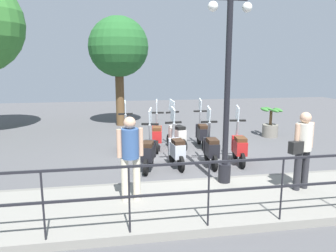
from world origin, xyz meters
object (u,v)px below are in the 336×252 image
at_px(pedestrian_distant, 130,152).
at_px(scooter_far_3, 126,137).
at_px(scooter_far_0, 202,133).
at_px(scooter_far_2, 157,135).
at_px(tree_distant, 119,48).
at_px(scooter_near_1, 211,148).
at_px(scooter_near_3, 149,151).
at_px(lamp_post_near, 227,98).
at_px(pedestrian_with_bag, 303,145).
at_px(scooter_near_0, 239,146).
at_px(potted_palm, 270,125).
at_px(scooter_far_1, 177,134).
at_px(scooter_near_2, 176,149).

height_order(pedestrian_distant, scooter_far_3, pedestrian_distant).
bearing_deg(scooter_far_0, scooter_far_2, 96.48).
height_order(tree_distant, scooter_near_1, tree_distant).
relative_size(pedestrian_distant, scooter_far_0, 1.03).
xyz_separation_m(scooter_near_1, scooter_far_2, (1.80, 1.18, 0.00)).
relative_size(pedestrian_distant, scooter_near_3, 1.03).
xyz_separation_m(lamp_post_near, pedestrian_with_bag, (-0.65, -1.38, -0.89)).
distance_m(pedestrian_with_bag, pedestrian_distant, 3.42).
bearing_deg(lamp_post_near, scooter_near_3, 44.32).
height_order(pedestrian_distant, scooter_near_1, pedestrian_distant).
distance_m(tree_distant, scooter_far_3, 5.15).
bearing_deg(scooter_far_0, pedestrian_distant, 151.74).
bearing_deg(scooter_near_0, potted_palm, -30.79).
distance_m(scooter_near_0, scooter_far_1, 2.22).
height_order(pedestrian_with_bag, scooter_near_0, pedestrian_with_bag).
bearing_deg(pedestrian_with_bag, tree_distant, 5.46).
bearing_deg(scooter_near_3, potted_palm, -42.56).
bearing_deg(scooter_near_1, lamp_post_near, 176.79).
height_order(lamp_post_near, scooter_far_2, lamp_post_near).
xyz_separation_m(lamp_post_near, scooter_near_1, (1.56, -0.18, -1.49)).
xyz_separation_m(tree_distant, scooter_far_3, (-4.34, -0.05, -2.78)).
distance_m(potted_palm, scooter_far_1, 3.85).
bearing_deg(scooter_near_0, scooter_far_1, 46.28).
bearing_deg(scooter_near_2, scooter_far_2, 3.21).
distance_m(scooter_near_0, scooter_far_2, 2.64).
distance_m(scooter_near_2, scooter_far_1, 1.79).
relative_size(scooter_near_0, scooter_far_0, 1.00).
relative_size(scooter_near_0, scooter_near_1, 1.00).
bearing_deg(scooter_near_2, tree_distant, 6.24).
relative_size(lamp_post_near, scooter_far_0, 2.68).
height_order(pedestrian_distant, potted_palm, pedestrian_distant).
relative_size(tree_distant, scooter_near_0, 2.95).
height_order(scooter_near_2, scooter_far_3, same).
height_order(lamp_post_near, scooter_near_3, lamp_post_near).
bearing_deg(scooter_near_2, scooter_far_0, -39.02).
bearing_deg(scooter_far_1, scooter_far_2, 74.74).
bearing_deg(pedestrian_with_bag, scooter_near_0, -6.77).
height_order(scooter_near_1, scooter_far_2, same).
bearing_deg(scooter_near_0, scooter_near_1, 102.99).
height_order(tree_distant, scooter_far_2, tree_distant).
xyz_separation_m(tree_distant, potted_palm, (-3.14, -5.32, -2.82)).
height_order(pedestrian_with_bag, scooter_near_1, pedestrian_with_bag).
bearing_deg(scooter_near_3, scooter_far_0, -29.19).
xyz_separation_m(scooter_near_0, scooter_near_3, (-0.11, 2.45, 0.00)).
distance_m(scooter_near_0, scooter_near_1, 0.80).
xyz_separation_m(potted_palm, scooter_near_3, (-2.96, 4.79, 0.04)).
height_order(lamp_post_near, scooter_near_1, lamp_post_near).
bearing_deg(scooter_far_2, scooter_near_1, -138.84).
distance_m(scooter_near_3, scooter_far_3, 1.83).
bearing_deg(lamp_post_near, tree_distant, 14.72).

